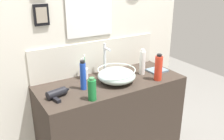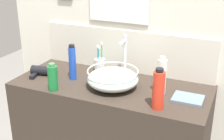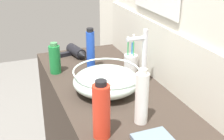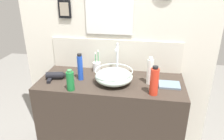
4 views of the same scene
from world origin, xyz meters
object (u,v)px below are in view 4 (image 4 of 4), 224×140
object	(u,v)px
faucet	(117,57)
soap_dispenser	(154,81)
hair_drier	(56,76)
lotion_bottle	(80,67)
hand_towel	(169,85)
shampoo_bottle	(150,72)
toothbrush_cup	(97,66)
spray_bottle	(70,81)
glass_bowl_sink	(114,76)

from	to	relation	value
faucet	soap_dispenser	world-z (taller)	faucet
hair_drier	lotion_bottle	bearing A→B (deg)	6.54
soap_dispenser	hand_towel	distance (m)	0.23
shampoo_bottle	toothbrush_cup	bearing A→B (deg)	159.43
hair_drier	soap_dispenser	world-z (taller)	soap_dispenser
faucet	spray_bottle	size ratio (longest dim) A/B	1.68
glass_bowl_sink	lotion_bottle	world-z (taller)	lotion_bottle
faucet	hair_drier	world-z (taller)	faucet
toothbrush_cup	faucet	bearing A→B (deg)	-8.38
faucet	lotion_bottle	xyz separation A→B (m)	(-0.29, -0.17, -0.05)
faucet	toothbrush_cup	world-z (taller)	faucet
lotion_bottle	spray_bottle	xyz separation A→B (m)	(-0.02, -0.19, -0.03)
hand_towel	faucet	bearing A→B (deg)	160.03
faucet	hair_drier	xyz separation A→B (m)	(-0.51, -0.19, -0.13)
glass_bowl_sink	hair_drier	xyz separation A→B (m)	(-0.51, -0.01, -0.03)
glass_bowl_sink	hair_drier	size ratio (longest dim) A/B	1.61
hair_drier	hand_towel	world-z (taller)	hair_drier
toothbrush_cup	spray_bottle	distance (m)	0.41
faucet	toothbrush_cup	xyz separation A→B (m)	(-0.20, 0.03, -0.11)
shampoo_bottle	hand_towel	bearing A→B (deg)	-3.99
lotion_bottle	hand_towel	size ratio (longest dim) A/B	1.38
glass_bowl_sink	spray_bottle	size ratio (longest dim) A/B	1.84
faucet	hair_drier	bearing A→B (deg)	-159.14
toothbrush_cup	shampoo_bottle	bearing A→B (deg)	-20.57
soap_dispenser	hand_towel	bearing A→B (deg)	50.91
faucet	spray_bottle	distance (m)	0.49
shampoo_bottle	spray_bottle	size ratio (longest dim) A/B	1.36
faucet	soap_dispenser	size ratio (longest dim) A/B	1.26
glass_bowl_sink	hand_towel	world-z (taller)	glass_bowl_sink
hair_drier	soap_dispenser	size ratio (longest dim) A/B	0.85
lotion_bottle	shampoo_bottle	bearing A→B (deg)	1.37
faucet	lotion_bottle	bearing A→B (deg)	-150.06
hair_drier	spray_bottle	xyz separation A→B (m)	(0.19, -0.17, 0.05)
lotion_bottle	spray_bottle	size ratio (longest dim) A/B	1.37
hair_drier	lotion_bottle	world-z (taller)	lotion_bottle
shampoo_bottle	soap_dispenser	size ratio (longest dim) A/B	1.01
soap_dispenser	hand_towel	size ratio (longest dim) A/B	1.35
toothbrush_cup	hand_towel	world-z (taller)	toothbrush_cup
hand_towel	glass_bowl_sink	bearing A→B (deg)	-177.38
faucet	hand_towel	bearing A→B (deg)	-19.97
lotion_bottle	hand_towel	world-z (taller)	lotion_bottle
lotion_bottle	hand_towel	xyz separation A→B (m)	(0.75, 0.00, -0.11)
shampoo_bottle	hand_towel	xyz separation A→B (m)	(0.16, -0.01, -0.10)
faucet	spray_bottle	bearing A→B (deg)	-130.92
spray_bottle	hand_towel	bearing A→B (deg)	14.34
glass_bowl_sink	hair_drier	world-z (taller)	glass_bowl_sink
glass_bowl_sink	faucet	xyz separation A→B (m)	(0.00, 0.19, 0.10)
soap_dispenser	hand_towel	world-z (taller)	soap_dispenser
spray_bottle	hand_towel	size ratio (longest dim) A/B	1.01
lotion_bottle	soap_dispenser	world-z (taller)	lotion_bottle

